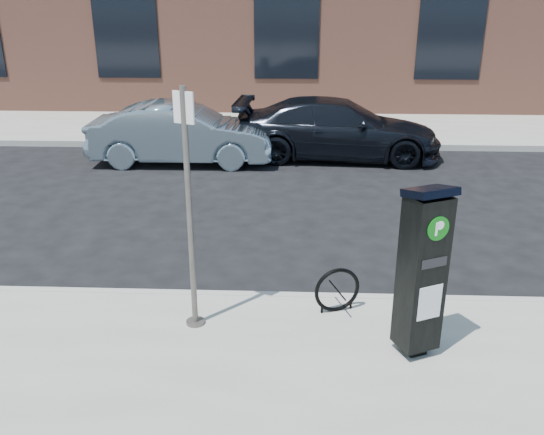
# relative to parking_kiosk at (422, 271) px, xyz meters

# --- Properties ---
(ground) EXTENTS (120.00, 120.00, 0.00)m
(ground) POSITION_rel_parking_kiosk_xyz_m (-1.65, 1.23, -1.12)
(ground) COLOR black
(ground) RESTS_ON ground
(sidewalk_far) EXTENTS (60.00, 12.00, 0.15)m
(sidewalk_far) POSITION_rel_parking_kiosk_xyz_m (-1.65, 15.23, -1.05)
(sidewalk_far) COLOR gray
(sidewalk_far) RESTS_ON ground
(curb_near) EXTENTS (60.00, 0.12, 0.16)m
(curb_near) POSITION_rel_parking_kiosk_xyz_m (-1.65, 1.21, -1.05)
(curb_near) COLOR #9E9B93
(curb_near) RESTS_ON ground
(curb_far) EXTENTS (60.00, 0.12, 0.16)m
(curb_far) POSITION_rel_parking_kiosk_xyz_m (-1.65, 9.25, -1.05)
(curb_far) COLOR #9E9B93
(curb_far) RESTS_ON ground
(parking_kiosk) EXTENTS (0.56, 0.53, 1.90)m
(parking_kiosk) POSITION_rel_parking_kiosk_xyz_m (0.00, 0.00, 0.00)
(parking_kiosk) COLOR black
(parking_kiosk) RESTS_ON sidewalk_near
(sign_pole) EXTENTS (0.23, 0.22, 2.75)m
(sign_pole) POSITION_rel_parking_kiosk_xyz_m (-2.45, 0.47, 0.39)
(sign_pole) COLOR #5D5752
(sign_pole) RESTS_ON sidewalk_near
(bike_rack) EXTENTS (0.56, 0.23, 0.58)m
(bike_rack) POSITION_rel_parking_kiosk_xyz_m (-0.78, 0.83, -0.69)
(bike_rack) COLOR black
(bike_rack) RESTS_ON sidewalk_near
(car_silver) EXTENTS (4.26, 1.53, 1.40)m
(car_silver) POSITION_rel_parking_kiosk_xyz_m (-3.99, 7.83, -0.42)
(car_silver) COLOR gray
(car_silver) RESTS_ON ground
(car_dark) EXTENTS (5.02, 2.29, 1.42)m
(car_dark) POSITION_rel_parking_kiosk_xyz_m (-0.31, 8.44, -0.41)
(car_dark) COLOR black
(car_dark) RESTS_ON ground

